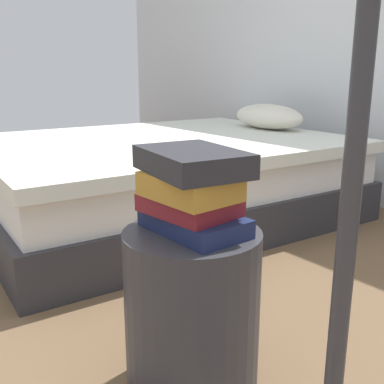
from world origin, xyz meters
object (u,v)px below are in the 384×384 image
object	(u,v)px
book_charcoal	(192,161)
side_table	(192,311)
book_ochre	(190,186)
bed	(165,177)
book_maroon	(190,205)
book_navy	(193,222)

from	to	relation	value
book_charcoal	side_table	bearing A→B (deg)	-30.47
side_table	book_charcoal	bearing A→B (deg)	140.81
book_ochre	book_charcoal	world-z (taller)	book_charcoal
bed	book_maroon	distance (m)	1.55
book_maroon	book_charcoal	size ratio (longest dim) A/B	0.81
bed	book_ochre	size ratio (longest dim) A/B	9.43
book_navy	book_ochre	world-z (taller)	book_ochre
bed	side_table	size ratio (longest dim) A/B	4.77
book_charcoal	book_maroon	bearing A→B (deg)	-97.55
side_table	book_navy	distance (m)	0.24
book_maroon	book_navy	bearing A→B (deg)	9.43
book_maroon	book_ochre	world-z (taller)	book_ochre
book_navy	book_charcoal	world-z (taller)	book_charcoal
book_ochre	book_charcoal	size ratio (longest dim) A/B	0.80
book_ochre	book_charcoal	distance (m)	0.06
book_navy	book_maroon	size ratio (longest dim) A/B	1.18
side_table	book_ochre	size ratio (longest dim) A/B	1.98
bed	book_navy	bearing A→B (deg)	-27.01
book_navy	book_maroon	world-z (taller)	book_maroon
bed	book_charcoal	distance (m)	1.57
book_navy	book_maroon	bearing A→B (deg)	-165.72
book_navy	book_maroon	distance (m)	0.05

